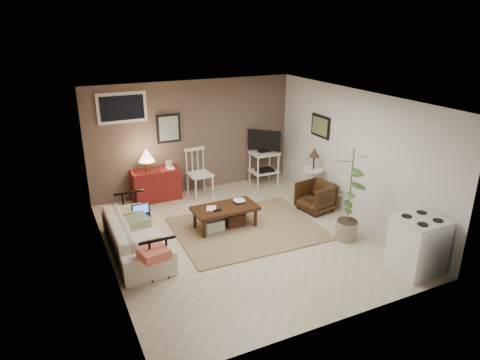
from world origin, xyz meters
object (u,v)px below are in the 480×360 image
side_table (313,168)px  armchair (316,195)px  red_console (155,182)px  sofa (135,230)px  coffee_table (225,216)px  tv_stand (264,156)px  stove (418,245)px  potted_plant (350,192)px  spindle_chair (199,174)px

side_table → armchair: size_ratio=1.80×
red_console → sofa: bearing=-113.2°
coffee_table → sofa: sofa is taller
tv_stand → armchair: 1.78m
sofa → stove: stove is taller
potted_plant → stove: size_ratio=1.89×
tv_stand → side_table: (0.46, -1.26, 0.03)m
side_table → armchair: 0.66m
side_table → armchair: bearing=-116.7°
spindle_chair → armchair: size_ratio=1.62×
potted_plant → red_console: bearing=129.0°
coffee_table → armchair: bearing=-1.7°
spindle_chair → potted_plant: (1.60, -2.92, 0.40)m
sofa → potted_plant: 3.57m
potted_plant → stove: bearing=-76.4°
red_console → armchair: red_console is taller
coffee_table → sofa: (-1.63, -0.15, 0.15)m
coffee_table → stove: bearing=-51.2°
tv_stand → potted_plant: bearing=-89.6°
stove → spindle_chair: bearing=114.5°
potted_plant → stove: 1.35m
red_console → spindle_chair: red_console is taller
side_table → stove: (-0.14, -2.93, -0.27)m
red_console → potted_plant: potted_plant is taller
red_console → stove: size_ratio=1.30×
red_console → tv_stand: tv_stand is taller
tv_stand → red_console: bearing=176.5°
tv_stand → potted_plant: (0.02, -2.95, 0.21)m
coffee_table → tv_stand: 2.42m
spindle_chair → tv_stand: bearing=1.1°
coffee_table → spindle_chair: (0.13, 1.64, 0.24)m
sofa → red_console: size_ratio=1.75×
tv_stand → stove: (0.32, -4.19, -0.23)m
red_console → stove: bearing=-57.1°
potted_plant → armchair: bearing=80.5°
sofa → stove: (3.65, -2.36, 0.04)m
sofa → stove: size_ratio=2.28×
red_console → stove: (2.81, -4.34, 0.04)m
armchair → stove: 2.46m
sofa → tv_stand: 3.81m
coffee_table → stove: size_ratio=1.33×
coffee_table → side_table: bearing=10.9°
sofa → potted_plant: potted_plant is taller
spindle_chair → coffee_table: bearing=-94.4°
tv_stand → sofa: bearing=-151.3°
red_console → tv_stand: (2.48, -0.15, 0.28)m
red_console → side_table: (2.95, -1.41, 0.31)m
sofa → armchair: bearing=-88.5°
tv_stand → armchair: bearing=-82.5°
sofa → coffee_table: bearing=-84.6°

